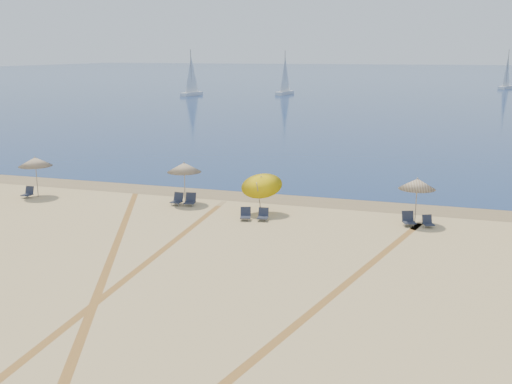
% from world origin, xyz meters
% --- Properties ---
extents(ocean, '(500.00, 500.00, 0.00)m').
position_xyz_m(ocean, '(0.00, 225.00, 0.01)').
color(ocean, '#0C2151').
rests_on(ocean, ground).
extents(wet_sand, '(500.00, 500.00, 0.00)m').
position_xyz_m(wet_sand, '(0.00, 24.00, 0.00)').
color(wet_sand, olive).
rests_on(wet_sand, ground).
extents(umbrella_1, '(2.06, 2.06, 2.56)m').
position_xyz_m(umbrella_1, '(-14.42, 20.06, 2.22)').
color(umbrella_1, gray).
rests_on(umbrella_1, ground).
extents(umbrella_2, '(2.04, 2.04, 2.55)m').
position_xyz_m(umbrella_2, '(-4.81, 21.13, 2.21)').
color(umbrella_2, gray).
rests_on(umbrella_2, ground).
extents(umbrella_3, '(2.31, 2.32, 2.59)m').
position_xyz_m(umbrella_3, '(0.22, 20.27, 1.84)').
color(umbrella_3, gray).
rests_on(umbrella_3, ground).
extents(umbrella_4, '(1.92, 1.92, 2.51)m').
position_xyz_m(umbrella_4, '(8.61, 20.74, 2.17)').
color(umbrella_4, gray).
rests_on(umbrella_4, ground).
extents(chair_1, '(0.57, 0.67, 0.68)m').
position_xyz_m(chair_1, '(-14.85, 19.68, 0.30)').
color(chair_1, '#1C202D').
rests_on(chair_1, ground).
extents(chair_2, '(0.65, 0.75, 0.72)m').
position_xyz_m(chair_2, '(-5.13, 20.73, 0.32)').
color(chair_2, '#1C202D').
rests_on(chair_2, ground).
extents(chair_3, '(0.71, 0.80, 0.74)m').
position_xyz_m(chair_3, '(-4.34, 20.82, 0.32)').
color(chair_3, '#1C202D').
rests_on(chair_3, ground).
extents(chair_4, '(0.72, 0.79, 0.68)m').
position_xyz_m(chair_4, '(-0.24, 18.82, 0.30)').
color(chair_4, '#1C202D').
rests_on(chair_4, ground).
extents(chair_5, '(0.62, 0.71, 0.67)m').
position_xyz_m(chair_5, '(0.70, 19.04, 0.29)').
color(chair_5, '#1C202D').
rests_on(chair_5, ground).
extents(chair_6, '(0.82, 0.88, 0.74)m').
position_xyz_m(chair_6, '(8.29, 20.32, 0.32)').
color(chair_6, '#1C202D').
rests_on(chair_6, ground).
extents(chair_7, '(0.71, 0.75, 0.62)m').
position_xyz_m(chair_7, '(9.27, 20.34, 0.27)').
color(chair_7, '#1C202D').
rests_on(chair_7, ground).
extents(sailboat_0, '(2.68, 6.31, 9.13)m').
position_xyz_m(sailboat_0, '(-21.82, 112.55, 2.76)').
color(sailboat_0, white).
rests_on(sailboat_0, ocean).
extents(sailboat_2, '(4.06, 6.41, 9.39)m').
position_xyz_m(sailboat_2, '(25.12, 147.22, 2.84)').
color(sailboat_2, white).
rests_on(sailboat_2, ocean).
extents(sailboat_3, '(2.67, 6.45, 9.34)m').
position_xyz_m(sailboat_3, '(-39.61, 104.11, 2.83)').
color(sailboat_3, white).
rests_on(sailboat_3, ocean).
extents(tire_tracks, '(45.64, 40.65, 0.00)m').
position_xyz_m(tire_tracks, '(-0.34, 9.17, 0.00)').
color(tire_tracks, tan).
rests_on(tire_tracks, ground).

